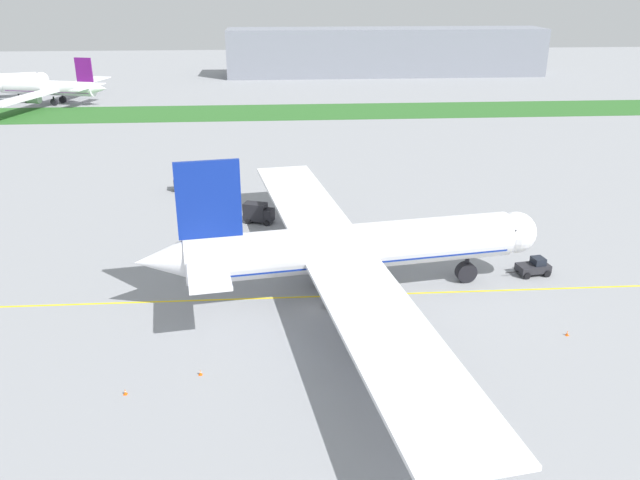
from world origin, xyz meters
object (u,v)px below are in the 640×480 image
parked_airliner_far_centre (51,88)px  service_truck_fuel_bowser (191,182)px  ground_crew_wingwalker_port (436,365)px  traffic_cone_near_nose (567,333)px  traffic_cone_port_wing (200,372)px  service_truck_baggage_loader (258,213)px  airliner_foreground (348,249)px  pushback_tug (534,267)px  traffic_cone_starboard_wing (125,392)px

parked_airliner_far_centre → service_truck_fuel_bowser: bearing=-60.2°
ground_crew_wingwalker_port → traffic_cone_near_nose: size_ratio=2.85×
traffic_cone_port_wing → service_truck_fuel_bowser: 60.48m
traffic_cone_port_wing → service_truck_fuel_bowser: (-7.58, 59.99, 1.16)m
service_truck_baggage_loader → parked_airliner_far_centre: size_ratio=0.09×
traffic_cone_port_wing → parked_airliner_far_centre: (-59.88, 151.35, 4.51)m
traffic_cone_port_wing → airliner_foreground: bearing=45.3°
pushback_tug → service_truck_baggage_loader: service_truck_baggage_loader is taller
airliner_foreground → service_truck_fuel_bowser: bearing=118.5°
pushback_tug → traffic_cone_starboard_wing: pushback_tug is taller
service_truck_baggage_loader → service_truck_fuel_bowser: 21.87m
ground_crew_wingwalker_port → traffic_cone_starboard_wing: size_ratio=2.85×
parked_airliner_far_centre → traffic_cone_starboard_wing: bearing=-70.9°
ground_crew_wingwalker_port → traffic_cone_port_wing: ground_crew_wingwalker_port is taller
traffic_cone_near_nose → service_truck_fuel_bowser: size_ratio=0.09×
pushback_tug → traffic_cone_port_wing: (-41.00, -20.18, -0.77)m
pushback_tug → parked_airliner_far_centre: size_ratio=0.11×
service_truck_baggage_loader → parked_airliner_far_centre: bearing=120.7°
pushback_tug → traffic_cone_near_nose: (-2.22, -15.46, -0.77)m
traffic_cone_near_nose → ground_crew_wingwalker_port: bearing=-158.9°
ground_crew_wingwalker_port → service_truck_baggage_loader: (-17.89, 43.49, 0.68)m
airliner_foreground → traffic_cone_near_nose: size_ratio=132.50×
traffic_cone_near_nose → parked_airliner_far_centre: parked_airliner_far_centre is taller
ground_crew_wingwalker_port → traffic_cone_starboard_wing: 29.51m
ground_crew_wingwalker_port → service_truck_fuel_bowser: size_ratio=0.27×
service_truck_fuel_bowser → parked_airliner_far_centre: (-52.31, 91.36, 3.35)m
traffic_cone_port_wing → service_truck_fuel_bowser: service_truck_fuel_bowser is taller
pushback_tug → traffic_cone_starboard_wing: (-47.62, -22.89, -0.77)m
traffic_cone_near_nose → traffic_cone_starboard_wing: 46.01m
traffic_cone_port_wing → service_truck_baggage_loader: service_truck_baggage_loader is taller
ground_crew_wingwalker_port → traffic_cone_starboard_wing: ground_crew_wingwalker_port is taller
traffic_cone_near_nose → traffic_cone_starboard_wing: bearing=-170.7°
airliner_foreground → service_truck_baggage_loader: (-11.17, 25.74, -4.32)m
traffic_cone_starboard_wing → service_truck_fuel_bowser: service_truck_fuel_bowser is taller
traffic_cone_starboard_wing → parked_airliner_far_centre: bearing=109.1°
traffic_cone_starboard_wing → airliner_foreground: bearing=39.9°
airliner_foreground → traffic_cone_near_nose: airliner_foreground is taller
parked_airliner_far_centre → pushback_tug: bearing=-52.4°
traffic_cone_near_nose → traffic_cone_port_wing: size_ratio=1.00×
traffic_cone_starboard_wing → parked_airliner_far_centre: (-53.26, 154.06, 4.51)m
service_truck_fuel_bowser → pushback_tug: bearing=-39.3°
traffic_cone_near_nose → airliner_foreground: bearing=152.9°
service_truck_fuel_bowser → parked_airliner_far_centre: size_ratio=0.11×
pushback_tug → traffic_cone_starboard_wing: bearing=-154.3°
airliner_foreground → parked_airliner_far_centre: 154.96m
service_truck_baggage_loader → service_truck_fuel_bowser: (-12.53, 17.93, -0.24)m
pushback_tug → ground_crew_wingwalker_port: size_ratio=3.64×
pushback_tug → ground_crew_wingwalker_port: 28.23m
service_truck_baggage_loader → traffic_cone_port_wing: bearing=-96.7°
traffic_cone_port_wing → traffic_cone_starboard_wing: bearing=-157.8°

